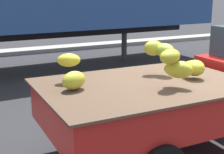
# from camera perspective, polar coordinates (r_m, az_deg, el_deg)

# --- Properties ---
(ground) EXTENTS (220.00, 220.00, 0.00)m
(ground) POSITION_cam_1_polar(r_m,az_deg,el_deg) (5.58, 14.49, -9.92)
(ground) COLOR #28282B
(curb_strip) EXTENTS (80.00, 0.80, 0.16)m
(curb_strip) POSITION_cam_1_polar(r_m,az_deg,el_deg) (13.22, -12.03, 4.64)
(curb_strip) COLOR gray
(curb_strip) RESTS_ON ground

